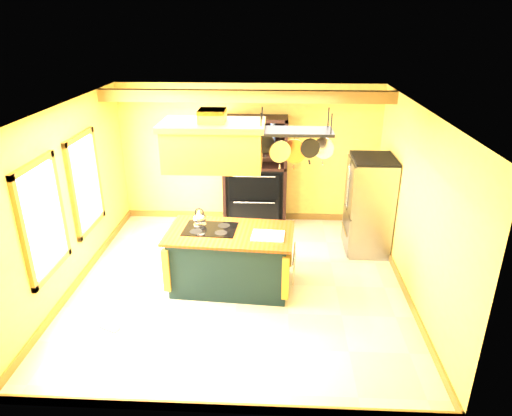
# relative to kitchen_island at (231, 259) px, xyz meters

# --- Properties ---
(floor) EXTENTS (5.00, 5.00, 0.00)m
(floor) POSITION_rel_kitchen_island_xyz_m (0.12, 0.06, -0.47)
(floor) COLOR beige
(floor) RESTS_ON ground
(ceiling) EXTENTS (5.00, 5.00, 0.00)m
(ceiling) POSITION_rel_kitchen_island_xyz_m (0.12, 0.06, 2.23)
(ceiling) COLOR white
(ceiling) RESTS_ON wall_back
(wall_back) EXTENTS (5.00, 0.02, 2.70)m
(wall_back) POSITION_rel_kitchen_island_xyz_m (0.12, 2.56, 0.88)
(wall_back) COLOR #E6CA54
(wall_back) RESTS_ON floor
(wall_front) EXTENTS (5.00, 0.02, 2.70)m
(wall_front) POSITION_rel_kitchen_island_xyz_m (0.12, -2.44, 0.88)
(wall_front) COLOR #E6CA54
(wall_front) RESTS_ON floor
(wall_left) EXTENTS (0.02, 5.00, 2.70)m
(wall_left) POSITION_rel_kitchen_island_xyz_m (-2.38, 0.06, 0.88)
(wall_left) COLOR #E6CA54
(wall_left) RESTS_ON floor
(wall_right) EXTENTS (0.02, 5.00, 2.70)m
(wall_right) POSITION_rel_kitchen_island_xyz_m (2.62, 0.06, 0.88)
(wall_right) COLOR #E6CA54
(wall_right) RESTS_ON floor
(ceiling_beam) EXTENTS (5.00, 0.15, 0.20)m
(ceiling_beam) POSITION_rel_kitchen_island_xyz_m (0.12, 1.76, 2.12)
(ceiling_beam) COLOR olive
(ceiling_beam) RESTS_ON ceiling
(window_near) EXTENTS (0.06, 1.06, 1.56)m
(window_near) POSITION_rel_kitchen_island_xyz_m (-2.34, -0.74, 0.93)
(window_near) COLOR olive
(window_near) RESTS_ON wall_left
(window_far) EXTENTS (0.06, 1.06, 1.56)m
(window_far) POSITION_rel_kitchen_island_xyz_m (-2.34, 0.66, 0.93)
(window_far) COLOR olive
(window_far) RESTS_ON wall_left
(kitchen_island) EXTENTS (1.91, 1.15, 1.11)m
(kitchen_island) POSITION_rel_kitchen_island_xyz_m (0.00, 0.00, 0.00)
(kitchen_island) COLOR black
(kitchen_island) RESTS_ON floor
(range_hood) EXTENTS (1.39, 0.79, 0.80)m
(range_hood) POSITION_rel_kitchen_island_xyz_m (-0.20, -0.00, 1.77)
(range_hood) COLOR #AB8B2A
(range_hood) RESTS_ON ceiling
(pot_rack) EXTENTS (1.07, 0.50, 0.75)m
(pot_rack) POSITION_rel_kitchen_island_xyz_m (0.91, 0.01, 1.84)
(pot_rack) COLOR black
(pot_rack) RESTS_ON ceiling
(refrigerator) EXTENTS (0.72, 0.84, 1.65)m
(refrigerator) POSITION_rel_kitchen_island_xyz_m (2.25, 1.31, 0.33)
(refrigerator) COLOR gray
(refrigerator) RESTS_ON floor
(hutch) EXTENTS (1.21, 0.55, 2.14)m
(hutch) POSITION_rel_kitchen_island_xyz_m (0.25, 2.33, 0.37)
(hutch) COLOR black
(hutch) RESTS_ON floor
(floor_register) EXTENTS (0.30, 0.23, 0.01)m
(floor_register) POSITION_rel_kitchen_island_xyz_m (-1.51, -1.11, -0.46)
(floor_register) COLOR black
(floor_register) RESTS_ON floor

